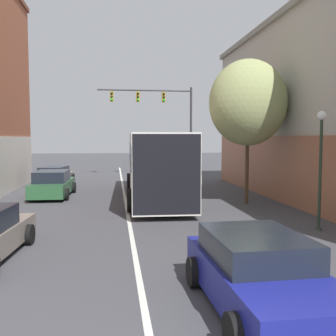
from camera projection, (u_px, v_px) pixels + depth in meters
lane_center_line at (126, 202)px, 19.21m from camera, size 0.14×44.85×0.01m
bus at (155, 162)px, 20.05m from camera, size 3.18×11.71×3.31m
hatchback_foreground at (259, 274)px, 7.07m from camera, size 2.14×4.29×1.35m
parked_car_left_near at (55, 176)px, 26.27m from camera, size 2.32×4.64×1.22m
parked_car_left_mid at (53, 184)px, 20.76m from camera, size 2.11×4.51×1.40m
traffic_signal_gantry at (162, 111)px, 31.52m from camera, size 7.59×0.36×7.20m
street_lamp at (320, 162)px, 13.09m from camera, size 0.31×0.31×4.00m
street_tree_near at (248, 103)px, 18.24m from camera, size 3.63×3.27×6.74m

